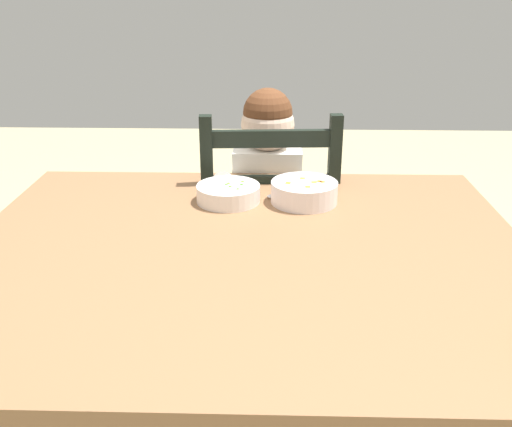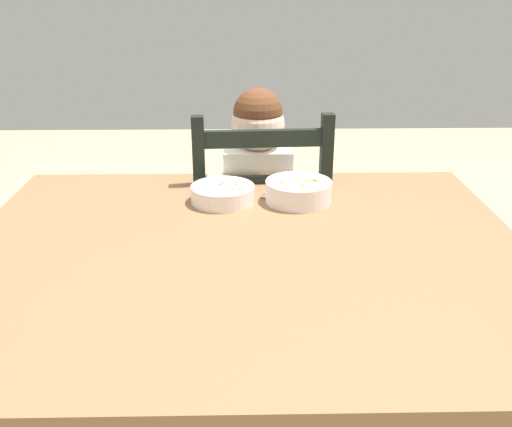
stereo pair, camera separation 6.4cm
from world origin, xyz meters
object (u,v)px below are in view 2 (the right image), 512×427
at_px(dining_table, 247,282).
at_px(bowl_of_peas, 225,193).
at_px(child_figure, 260,191).
at_px(bowl_of_carrots, 300,191).
at_px(spoon, 278,197).
at_px(dining_chair, 260,242).

xyz_separation_m(dining_table, bowl_of_peas, (-0.06, 0.30, 0.11)).
bearing_deg(child_figure, bowl_of_carrots, -70.37).
relative_size(child_figure, spoon, 7.06).
bearing_deg(bowl_of_carrots, bowl_of_peas, 179.99).
bearing_deg(dining_chair, bowl_of_peas, -109.61).
xyz_separation_m(dining_chair, bowl_of_carrots, (0.10, -0.30, 0.29)).
relative_size(bowl_of_carrots, spoon, 1.32).
relative_size(dining_table, spoon, 9.50).
bearing_deg(dining_table, spoon, 74.92).
bearing_deg(spoon, bowl_of_peas, -169.48).
bearing_deg(spoon, bowl_of_carrots, -24.55).
xyz_separation_m(bowl_of_peas, spoon, (0.15, 0.03, -0.02)).
xyz_separation_m(bowl_of_carrots, spoon, (-0.06, 0.03, -0.03)).
bearing_deg(bowl_of_carrots, child_figure, 109.63).
bearing_deg(spoon, dining_table, -105.08).
bearing_deg(dining_chair, bowl_of_carrots, -71.40).
bearing_deg(dining_table, child_figure, 85.74).
height_order(bowl_of_peas, spoon, bowl_of_peas).
height_order(dining_chair, bowl_of_carrots, dining_chair).
xyz_separation_m(dining_table, dining_chair, (0.05, 0.60, -0.17)).
bearing_deg(dining_table, dining_chair, 85.51).
bearing_deg(dining_chair, dining_table, -94.49).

